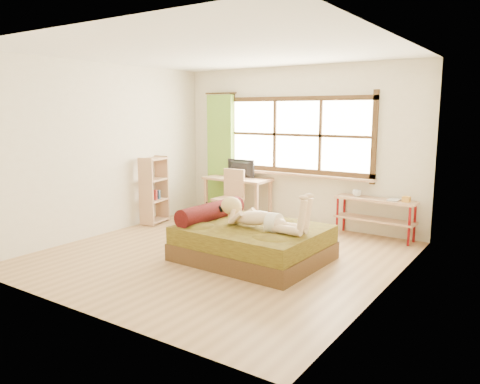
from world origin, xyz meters
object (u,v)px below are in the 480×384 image
Objects in this scene: bed at (250,241)px; woman at (261,208)px; kitten at (214,210)px; bookshelf at (154,190)px; chair at (231,194)px; pipe_shelf at (376,209)px; desk at (238,183)px.

bed is 1.47× the size of woman.
kitten is 1.95m from bookshelf.
chair is 0.82× the size of bookshelf.
woman is at bearing -7.67° from kitten.
pipe_shelf is at bearing 64.06° from bed.
pipe_shelf is (2.41, 0.48, -0.07)m from chair.
pipe_shelf is 3.74m from bookshelf.
desk is at bearing 116.23° from kitten.
chair is at bearing -73.40° from desk.
chair is (-0.68, 1.39, -0.03)m from kitten.
chair is 2.46m from pipe_shelf.
bed is 0.52m from woman.
woman is (0.20, -0.05, 0.48)m from bed.
kitten is (-0.87, 0.15, -0.16)m from woman.
bookshelf is (-1.04, -1.07, -0.07)m from desk.
bookshelf is (-3.55, -1.19, 0.13)m from pipe_shelf.
chair is 1.34m from bookshelf.
desk reaches higher than pipe_shelf.
pipe_shelf is at bearing 8.98° from bookshelf.
woman is 2.52m from desk.
woman is 1.09× the size of bookshelf.
kitten is 1.92m from desk.
chair reaches higher than bed.
woman is at bearing -43.79° from chair.
kitten is at bearing -64.92° from desk.
woman is at bearing -48.02° from desk.
bed is 1.60× the size of bookshelf.
desk is at bearing -173.61° from pipe_shelf.
woman is 2.20m from chair.
kitten is at bearing 173.82° from bed.
bed is at bearing -6.18° from kitten.
woman is at bearing -26.71° from bookshelf.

